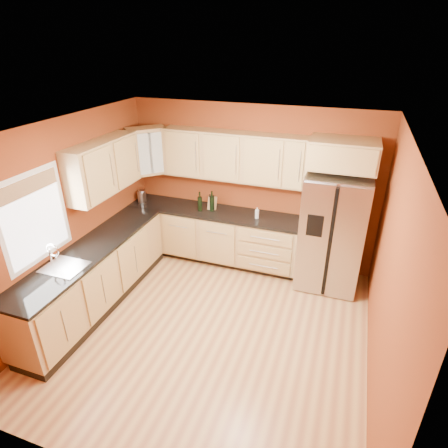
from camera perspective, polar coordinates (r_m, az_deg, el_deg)
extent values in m
plane|color=#A66840|center=(5.16, -2.46, -15.73)|extent=(4.00, 4.00, 0.00)
plane|color=white|center=(3.92, -3.21, 13.71)|extent=(4.00, 4.00, 0.00)
cube|color=maroon|center=(6.11, 4.22, 5.70)|extent=(4.00, 0.04, 2.60)
cube|color=maroon|center=(3.03, -18.01, -20.87)|extent=(4.00, 0.04, 2.60)
cube|color=maroon|center=(5.40, -22.91, 0.64)|extent=(0.04, 4.00, 2.60)
cube|color=maroon|center=(4.17, 23.85, -7.31)|extent=(0.04, 4.00, 2.60)
cube|color=#A68351|center=(6.37, -1.53, -1.86)|extent=(2.90, 0.60, 0.88)
cube|color=#A68351|center=(5.62, -19.04, -7.71)|extent=(0.60, 2.80, 0.88)
cube|color=black|center=(6.15, -1.62, 1.87)|extent=(2.90, 0.62, 0.04)
cube|color=black|center=(5.38, -19.68, -3.66)|extent=(0.62, 2.80, 0.04)
cube|color=#A68351|center=(5.86, 1.57, 10.26)|extent=(2.30, 0.33, 0.75)
cube|color=#A68351|center=(5.63, -17.84, 8.29)|extent=(0.33, 1.35, 0.75)
cube|color=#A68351|center=(6.29, -11.56, 10.87)|extent=(0.67, 0.67, 0.75)
cube|color=#A68351|center=(5.42, 17.72, 10.13)|extent=(0.92, 0.60, 0.40)
cube|color=#BABBBF|center=(5.76, 16.11, -1.16)|extent=(0.90, 0.75, 1.78)
cube|color=white|center=(4.97, -26.90, 0.81)|extent=(0.03, 0.90, 1.00)
cylinder|color=#BABBBF|center=(6.62, -12.34, 4.24)|extent=(0.15, 0.15, 0.21)
cylinder|color=#BABBBF|center=(6.59, -12.53, 4.02)|extent=(0.15, 0.15, 0.19)
cube|color=tan|center=(6.15, -1.80, 3.19)|extent=(0.13, 0.12, 0.22)
cylinder|color=silver|center=(5.87, 5.05, 1.69)|extent=(0.08, 0.08, 0.18)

